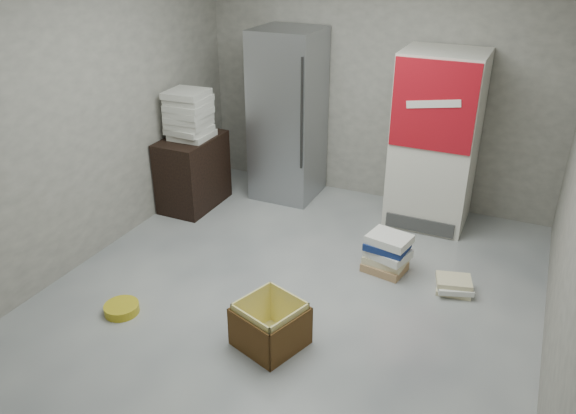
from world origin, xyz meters
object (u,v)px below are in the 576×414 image
(steel_fridge, at_px, (288,116))
(wood_shelf, at_px, (193,172))
(cardboard_box, at_px, (270,327))
(phonebook_stack_main, at_px, (387,253))
(coke_cooler, at_px, (435,140))

(steel_fridge, xyz_separation_m, wood_shelf, (-0.83, -0.73, -0.55))
(wood_shelf, distance_m, cardboard_box, 2.60)
(wood_shelf, distance_m, phonebook_stack_main, 2.41)
(coke_cooler, height_order, phonebook_stack_main, coke_cooler)
(steel_fridge, xyz_separation_m, phonebook_stack_main, (1.53, -1.18, -0.77))
(cardboard_box, bearing_deg, wood_shelf, 154.90)
(steel_fridge, height_order, coke_cooler, steel_fridge)
(steel_fridge, height_order, phonebook_stack_main, steel_fridge)
(steel_fridge, bearing_deg, coke_cooler, -0.18)
(wood_shelf, bearing_deg, phonebook_stack_main, -10.68)
(coke_cooler, relative_size, phonebook_stack_main, 4.12)
(wood_shelf, relative_size, cardboard_box, 1.40)
(phonebook_stack_main, xyz_separation_m, cardboard_box, (-0.51, -1.36, -0.03))
(coke_cooler, relative_size, wood_shelf, 2.25)
(steel_fridge, xyz_separation_m, coke_cooler, (1.65, -0.01, -0.05))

